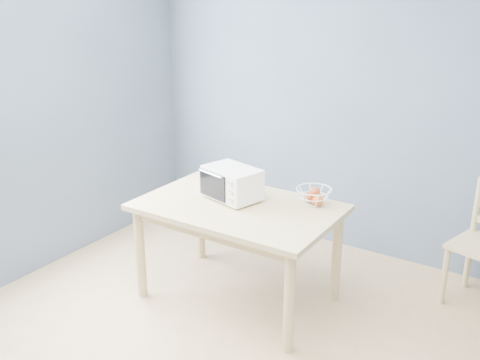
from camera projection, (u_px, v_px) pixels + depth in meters
The scene contains 4 objects.
room at pixel (193, 179), 2.64m from camera, with size 4.01×4.51×2.61m.
dining_table at pixel (238, 218), 3.82m from camera, with size 1.40×0.90×0.75m.
toaster_oven at pixel (230, 182), 3.87m from camera, with size 0.46×0.37×0.24m.
fruit_basket at pixel (314, 196), 3.78m from camera, with size 0.28×0.28×0.13m.
Camera 1 is at (1.55, -1.97, 2.17)m, focal length 40.00 mm.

